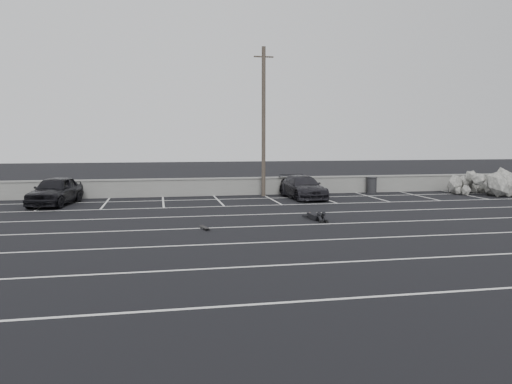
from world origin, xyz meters
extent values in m
plane|color=black|center=(0.00, 0.00, 0.00)|extent=(120.00, 120.00, 0.00)
cube|color=gray|center=(0.00, 14.00, 0.50)|extent=(50.00, 0.35, 1.00)
cube|color=gray|center=(0.00, 14.00, 1.02)|extent=(50.00, 0.45, 0.08)
cube|color=silver|center=(0.00, -6.00, 0.00)|extent=(36.00, 0.10, 0.01)
cube|color=silver|center=(0.00, -3.00, 0.00)|extent=(36.00, 0.10, 0.01)
cube|color=silver|center=(0.00, 0.00, 0.00)|extent=(36.00, 0.10, 0.01)
cube|color=silver|center=(0.00, 3.00, 0.00)|extent=(36.00, 0.10, 0.01)
cube|color=silver|center=(0.00, 6.00, 0.00)|extent=(36.00, 0.10, 0.01)
cube|color=silver|center=(0.00, 9.00, 0.00)|extent=(36.00, 0.10, 0.01)
cube|color=silver|center=(0.00, 12.00, 0.00)|extent=(36.00, 0.10, 0.01)
cube|color=silver|center=(-11.00, 11.50, 0.00)|extent=(0.10, 5.00, 0.01)
cube|color=silver|center=(-8.00, 11.50, 0.00)|extent=(0.10, 5.00, 0.01)
cube|color=silver|center=(-5.00, 11.50, 0.00)|extent=(0.10, 5.00, 0.01)
cube|color=silver|center=(-2.00, 11.50, 0.00)|extent=(0.10, 5.00, 0.01)
cube|color=silver|center=(1.00, 11.50, 0.00)|extent=(0.10, 5.00, 0.01)
cube|color=silver|center=(4.00, 11.50, 0.00)|extent=(0.10, 5.00, 0.01)
cube|color=silver|center=(7.00, 11.50, 0.00)|extent=(0.10, 5.00, 0.01)
cube|color=silver|center=(10.00, 11.50, 0.00)|extent=(0.10, 5.00, 0.01)
cube|color=silver|center=(13.00, 11.50, 0.00)|extent=(0.10, 5.00, 0.01)
imported|color=black|center=(-10.43, 11.25, 0.74)|extent=(2.55, 4.58, 1.47)
imported|color=black|center=(2.86, 11.59, 0.64)|extent=(2.08, 4.54, 1.29)
cylinder|color=#4C4238|center=(0.91, 13.20, 4.35)|extent=(0.23, 0.23, 8.70)
cube|color=#4C4238|center=(0.91, 13.20, 8.12)|extent=(1.16, 0.08, 0.08)
cylinder|color=#272729|center=(7.92, 13.46, 0.48)|extent=(0.65, 0.65, 0.96)
cylinder|color=#272729|center=(7.92, 13.46, 0.98)|extent=(0.72, 0.72, 0.05)
cube|color=black|center=(-3.57, 2.75, 0.07)|extent=(0.33, 0.69, 0.02)
cube|color=#272729|center=(-3.62, 2.96, 0.04)|extent=(0.14, 0.08, 0.03)
cube|color=#272729|center=(-3.52, 2.53, 0.04)|extent=(0.14, 0.08, 0.03)
cylinder|color=black|center=(-3.70, 2.94, 0.02)|extent=(0.04, 0.05, 0.05)
cylinder|color=black|center=(-3.55, 2.98, 0.02)|extent=(0.04, 0.05, 0.05)
cylinder|color=black|center=(-3.59, 2.51, 0.02)|extent=(0.04, 0.05, 0.05)
cylinder|color=black|center=(-3.44, 2.55, 0.02)|extent=(0.04, 0.05, 0.05)
camera|label=1|loc=(-5.26, -15.67, 3.35)|focal=35.00mm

